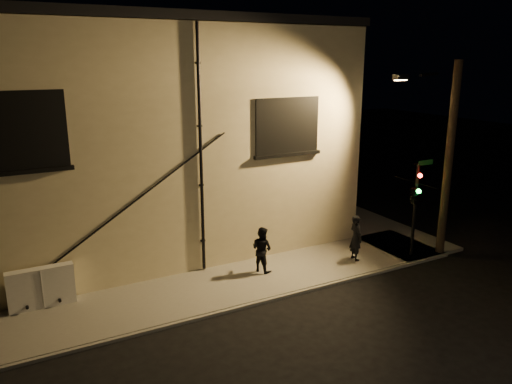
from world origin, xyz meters
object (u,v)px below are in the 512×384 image
pedestrian_b (262,249)px  streetlamp_pole (446,156)px  utility_cabinet (41,288)px  pedestrian_a (356,238)px  traffic_signal (414,194)px

pedestrian_b → streetlamp_pole: (6.82, -1.63, 2.95)m
utility_cabinet → pedestrian_a: 10.71m
traffic_signal → streetlamp_pole: streetlamp_pole is taller
traffic_signal → streetlamp_pole: bearing=-6.3°
utility_cabinet → pedestrian_a: (10.59, -1.57, 0.23)m
streetlamp_pole → utility_cabinet: bearing=170.0°
traffic_signal → streetlamp_pole: 1.84m
traffic_signal → pedestrian_a: bearing=159.7°
traffic_signal → streetlamp_pole: (1.29, -0.14, 1.30)m
pedestrian_a → pedestrian_b: (-3.53, 0.75, -0.05)m
pedestrian_b → utility_cabinet: bearing=59.3°
pedestrian_a → traffic_signal: bearing=-102.6°
utility_cabinet → pedestrian_a: bearing=-8.4°
utility_cabinet → pedestrian_b: 7.11m
traffic_signal → utility_cabinet: bearing=169.6°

